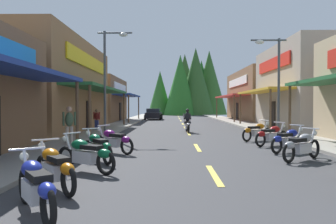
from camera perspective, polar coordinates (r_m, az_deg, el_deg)
ground at (r=22.80m, az=3.38°, el=-3.41°), size 9.05×76.22×0.10m
sidewalk_left at (r=23.22m, az=-10.78°, el=-3.07°), size 2.31×76.22×0.12m
sidewalk_right at (r=23.75m, az=17.22°, el=-3.01°), size 2.31×76.22×0.12m
centerline_dashes at (r=27.67m, az=2.89°, el=-2.48°), size 0.16×53.60×0.01m
storefront_left_middle at (r=23.36m, az=-22.45°, el=4.30°), size 8.64×13.11×6.15m
storefront_left_far at (r=36.15m, az=-15.68°, el=2.14°), size 10.70×10.69×4.79m
storefront_right_middle at (r=26.83m, az=25.33°, el=4.13°), size 8.39×10.11×6.41m
storefront_right_far at (r=39.53m, az=18.90°, el=2.81°), size 10.78×13.96×5.87m
streetlamp_left at (r=18.41m, az=-10.57°, el=7.91°), size 1.98×0.30×6.04m
streetlamp_right at (r=18.58m, az=18.66°, el=6.91°), size 1.98×0.30×5.53m
motorcycle_parked_right_2 at (r=10.99m, az=23.18°, el=-5.65°), size 1.76×1.38×1.04m
motorcycle_parked_right_3 at (r=12.72m, az=21.13°, el=-4.71°), size 1.80×1.32×1.04m
motorcycle_parked_right_4 at (r=14.54m, az=18.37°, el=-3.96°), size 1.84×1.26×1.04m
motorcycle_parked_right_5 at (r=16.37m, az=15.90°, el=-3.37°), size 1.83×1.28×1.04m
motorcycle_parked_left_0 at (r=5.62m, az=-23.04°, el=-12.19°), size 1.37×1.77×1.04m
motorcycle_parked_left_1 at (r=7.08m, az=-19.98°, el=-9.39°), size 1.48×1.68×1.04m
motorcycle_parked_left_2 at (r=8.69m, az=-14.78°, el=-7.39°), size 1.88×1.20×1.04m
motorcycle_parked_left_3 at (r=10.17m, az=-12.71°, el=-6.13°), size 1.35×1.79×1.04m
motorcycle_parked_left_4 at (r=11.86m, az=-9.93°, el=-5.07°), size 1.75×1.39×1.04m
rider_cruising_lead at (r=20.61m, az=3.56°, el=-1.93°), size 0.60×2.14×1.57m
pedestrian_by_shop at (r=22.15m, az=-12.88°, el=-1.16°), size 0.51×0.40×1.53m
pedestrian_browsing at (r=14.13m, az=-17.56°, el=-1.98°), size 0.51×0.40×1.74m
parked_car_curbside at (r=39.31m, az=-2.63°, el=-0.39°), size 2.17×4.35×1.40m
treeline_backdrop at (r=61.74m, az=4.49°, el=5.06°), size 15.63×13.53×12.75m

